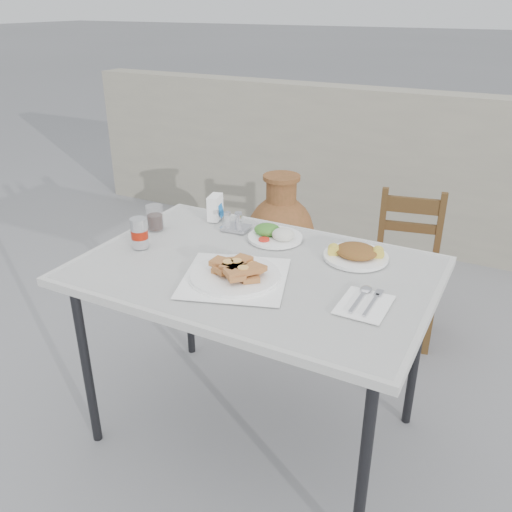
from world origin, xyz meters
The scene contains 13 objects.
ground centered at (0.00, 0.00, 0.00)m, with size 80.00×80.00×0.00m, color slate.
cafe_table centered at (-0.18, 0.08, 0.79)m, with size 1.39×0.94×0.85m.
pide_plate centered at (-0.20, -0.05, 0.88)m, with size 0.49×0.49×0.08m.
salad_rice_plate centered at (-0.23, 0.36, 0.87)m, with size 0.24×0.24×0.06m.
salad_chopped_plate centered at (0.15, 0.33, 0.87)m, with size 0.26×0.26×0.06m.
soda_can centered at (-0.70, 0.02, 0.91)m, with size 0.07×0.07×0.13m.
cola_glass centered at (-0.76, 0.21, 0.89)m, with size 0.08×0.08×0.11m.
napkin_holder centered at (-0.58, 0.44, 0.90)m, with size 0.08×0.11×0.12m.
condiment_caddy centered at (-0.43, 0.37, 0.87)m, with size 0.13×0.10×0.09m.
cutlery_napkin centered at (0.29, 0.00, 0.85)m, with size 0.17×0.23×0.02m.
chair centered at (0.19, 1.21, 0.44)m, with size 0.44×0.44×0.84m.
terracotta_urn centered at (-0.67, 1.36, 0.37)m, with size 0.46×0.46×0.80m.
back_wall centered at (0.00, 2.50, 0.60)m, with size 6.00×0.25×1.20m, color gray.
Camera 1 is at (0.72, -1.62, 1.80)m, focal length 38.00 mm.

